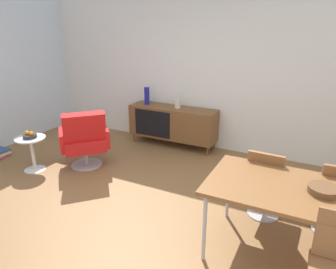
# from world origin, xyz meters

# --- Properties ---
(ground_plane) EXTENTS (8.32, 8.32, 0.00)m
(ground_plane) POSITION_xyz_m (0.00, 0.00, 0.00)
(ground_plane) COLOR olive
(wall_back) EXTENTS (6.80, 0.12, 2.80)m
(wall_back) POSITION_xyz_m (0.00, 2.60, 1.40)
(wall_back) COLOR white
(wall_back) RESTS_ON ground_plane
(sideboard) EXTENTS (1.60, 0.45, 0.72)m
(sideboard) POSITION_xyz_m (-0.43, 2.30, 0.44)
(sideboard) COLOR brown
(sideboard) RESTS_ON ground_plane
(vase_cobalt) EXTENTS (0.10, 0.10, 0.26)m
(vase_cobalt) POSITION_xyz_m (-0.34, 2.30, 0.81)
(vase_cobalt) COLOR beige
(vase_cobalt) RESTS_ON sideboard
(vase_sculptural_dark) EXTENTS (0.09, 0.09, 0.31)m
(vase_sculptural_dark) POSITION_xyz_m (-0.96, 2.30, 0.88)
(vase_sculptural_dark) COLOR navy
(vase_sculptural_dark) RESTS_ON sideboard
(dining_table) EXTENTS (1.60, 0.90, 0.74)m
(dining_table) POSITION_xyz_m (1.83, 0.18, 0.70)
(dining_table) COLOR brown
(dining_table) RESTS_ON ground_plane
(wooden_bowl_on_table) EXTENTS (0.26, 0.26, 0.06)m
(wooden_bowl_on_table) POSITION_xyz_m (2.02, 0.21, 0.77)
(wooden_bowl_on_table) COLOR brown
(wooden_bowl_on_table) RESTS_ON dining_table
(dining_chair_back_left) EXTENTS (0.42, 0.44, 0.86)m
(dining_chair_back_left) POSITION_xyz_m (1.48, 0.74, 0.47)
(dining_chair_back_left) COLOR brown
(dining_chair_back_left) RESTS_ON ground_plane
(lounge_chair_red) EXTENTS (0.91, 0.91, 0.95)m
(lounge_chair_red) POSITION_xyz_m (-1.23, 0.87, 0.47)
(lounge_chair_red) COLOR red
(lounge_chair_red) RESTS_ON ground_plane
(side_table_round) EXTENTS (0.44, 0.44, 0.52)m
(side_table_round) POSITION_xyz_m (-1.89, 0.44, 0.32)
(side_table_round) COLOR white
(side_table_round) RESTS_ON ground_plane
(fruit_bowl) EXTENTS (0.20, 0.20, 0.11)m
(fruit_bowl) POSITION_xyz_m (-1.89, 0.44, 0.56)
(fruit_bowl) COLOR #262628
(fruit_bowl) RESTS_ON side_table_round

